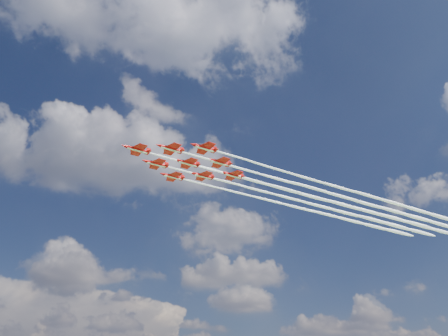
{
  "coord_description": "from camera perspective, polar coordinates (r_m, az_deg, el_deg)",
  "views": [
    {
      "loc": [
        -12.51,
        -145.21,
        4.0
      ],
      "look_at": [
        5.86,
        -2.53,
        78.68
      ],
      "focal_mm": 35.0,
      "sensor_mm": 36.0,
      "label": 1
    }
  ],
  "objects": [
    {
      "name": "jet_row4_starb",
      "position": [
        209.8,
        14.51,
        -5.39
      ],
      "size": [
        136.36,
        61.92,
        2.62
      ],
      "rotation": [
        0.0,
        0.0,
        0.41
      ],
      "color": "#BA0A0A"
    },
    {
      "name": "jet_row2_starb",
      "position": [
        197.12,
        10.41,
        -4.39
      ],
      "size": [
        136.36,
        61.92,
        2.62
      ],
      "rotation": [
        0.0,
        0.0,
        0.41
      ],
      "color": "#BA0A0A"
    },
    {
      "name": "jet_row3_port",
      "position": [
        190.93,
        16.42,
        -2.91
      ],
      "size": [
        136.36,
        61.92,
        2.62
      ],
      "rotation": [
        0.0,
        0.0,
        0.41
      ],
      "color": "#BA0A0A"
    },
    {
      "name": "jet_lead",
      "position": [
        186.68,
        9.4,
        -3.13
      ],
      "size": [
        136.36,
        61.92,
        2.62
      ],
      "rotation": [
        0.0,
        0.0,
        0.41
      ],
      "color": "#BA0A0A"
    },
    {
      "name": "jet_row3_starb",
      "position": [
        207.69,
        11.33,
        -5.51
      ],
      "size": [
        136.36,
        61.92,
        2.62
      ],
      "rotation": [
        0.0,
        0.0,
        0.41
      ],
      "color": "#BA0A0A"
    },
    {
      "name": "jet_row4_port",
      "position": [
        201.67,
        17.05,
        -4.14
      ],
      "size": [
        136.36,
        61.92,
        2.62
      ],
      "rotation": [
        0.0,
        0.0,
        0.41
      ],
      "color": "#BA0A0A"
    },
    {
      "name": "jet_row3_centre",
      "position": [
        199.06,
        13.77,
        -4.27
      ],
      "size": [
        136.36,
        61.92,
        2.62
      ],
      "rotation": [
        0.0,
        0.0,
        0.41
      ],
      "color": "#BA0A0A"
    },
    {
      "name": "jet_tail",
      "position": [
        212.53,
        17.63,
        -5.25
      ],
      "size": [
        136.36,
        61.92,
        2.62
      ],
      "rotation": [
        0.0,
        0.0,
        0.41
      ],
      "color": "#BA0A0A"
    },
    {
      "name": "jet_row2_port",
      "position": [
        188.45,
        12.95,
        -3.02
      ],
      "size": [
        136.36,
        61.92,
        2.62
      ],
      "rotation": [
        0.0,
        0.0,
        0.41
      ],
      "color": "#BA0A0A"
    }
  ]
}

